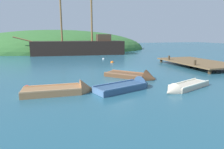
# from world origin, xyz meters

# --- Properties ---
(ground_plane) EXTENTS (120.00, 120.00, 0.00)m
(ground_plane) POSITION_xyz_m (0.00, 0.00, 0.00)
(ground_plane) COLOR #285B70
(dock) EXTENTS (4.62, 8.14, 1.54)m
(dock) POSITION_xyz_m (8.55, 0.00, 0.40)
(dock) COLOR brown
(dock) RESTS_ON ground
(shore_hill) EXTENTS (40.14, 27.19, 8.62)m
(shore_hill) POSITION_xyz_m (-4.33, 29.51, 0.00)
(shore_hill) COLOR #387033
(shore_hill) RESTS_ON ground
(sailing_ship) EXTENTS (17.32, 5.06, 11.83)m
(sailing_ship) POSITION_xyz_m (-1.17, 15.99, 0.86)
(sailing_ship) COLOR black
(sailing_ship) RESTS_ON ground
(rowboat_far) EXTENTS (3.84, 2.21, 0.88)m
(rowboat_far) POSITION_xyz_m (1.54, -7.06, 0.08)
(rowboat_far) COLOR beige
(rowboat_far) RESTS_ON ground
(rowboat_outer_right) EXTENTS (3.97, 2.30, 1.13)m
(rowboat_outer_right) POSITION_xyz_m (-1.49, -5.98, 0.11)
(rowboat_outer_right) COLOR #335175
(rowboat_outer_right) RESTS_ON ground
(rowboat_outer_left) EXTENTS (3.86, 1.40, 1.21)m
(rowboat_outer_left) POSITION_xyz_m (-5.18, -5.74, 0.11)
(rowboat_outer_left) COLOR #9E7047
(rowboat_outer_left) RESTS_ON ground
(rowboat_portside) EXTENTS (3.57, 3.76, 1.23)m
(rowboat_portside) POSITION_xyz_m (0.07, -3.38, 0.09)
(rowboat_portside) COLOR brown
(rowboat_portside) RESTS_ON ground
(buoy_orange) EXTENTS (0.40, 0.40, 0.40)m
(buoy_orange) POSITION_xyz_m (0.97, 5.13, 0.00)
(buoy_orange) COLOR orange
(buoy_orange) RESTS_ON ground
(buoy_red) EXTENTS (0.38, 0.38, 0.38)m
(buoy_red) POSITION_xyz_m (-7.28, -4.02, 0.00)
(buoy_red) COLOR red
(buoy_red) RESTS_ON ground
(buoy_white) EXTENTS (0.31, 0.31, 0.31)m
(buoy_white) POSITION_xyz_m (0.91, 8.80, 0.00)
(buoy_white) COLOR white
(buoy_white) RESTS_ON ground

